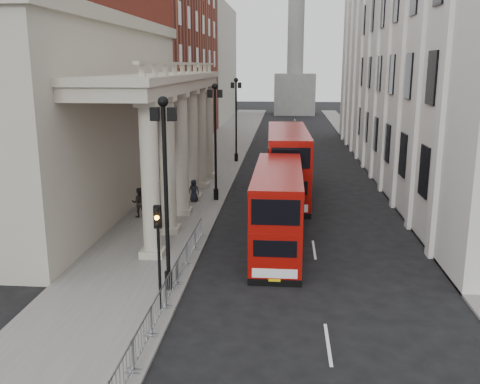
{
  "coord_description": "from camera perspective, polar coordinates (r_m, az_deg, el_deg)",
  "views": [
    {
      "loc": [
        4.34,
        -17.41,
        9.65
      ],
      "look_at": [
        1.98,
        10.3,
        3.03
      ],
      "focal_mm": 40.0,
      "sensor_mm": 36.0,
      "label": 1
    }
  ],
  "objects": [
    {
      "name": "pedestrian_c",
      "position": [
        38.31,
        -4.95,
        0.14
      ],
      "size": [
        0.78,
        0.51,
        1.58
      ],
      "primitive_type": "imported",
      "rotation": [
        0.0,
        0.0,
        6.29
      ],
      "color": "black",
      "rests_on": "sidewalk_west"
    },
    {
      "name": "lamp_post_north",
      "position": [
        53.85,
        -0.42,
        8.33
      ],
      "size": [
        1.05,
        0.44,
        8.32
      ],
      "color": "black",
      "rests_on": "sidewalk_west"
    },
    {
      "name": "traffic_light",
      "position": [
        21.03,
        -8.72,
        -4.91
      ],
      "size": [
        0.28,
        0.33,
        4.3
      ],
      "color": "black",
      "rests_on": "sidewalk_west"
    },
    {
      "name": "bus_far",
      "position": [
        39.63,
        5.08,
        3.15
      ],
      "size": [
        3.17,
        11.8,
        5.06
      ],
      "rotation": [
        0.0,
        0.0,
        0.03
      ],
      "color": "#920B06",
      "rests_on": "ground"
    },
    {
      "name": "east_building",
      "position": [
        50.85,
        18.87,
        15.91
      ],
      "size": [
        8.0,
        55.0,
        25.0
      ],
      "primitive_type": "cube",
      "color": "beige",
      "rests_on": "ground"
    },
    {
      "name": "crowd_barriers",
      "position": [
        22.09,
        -7.96,
        -10.74
      ],
      "size": [
        0.5,
        18.75,
        1.1
      ],
      "color": "gray",
      "rests_on": "sidewalk_west"
    },
    {
      "name": "bus_near",
      "position": [
        28.34,
        4.04,
        -1.7
      ],
      "size": [
        2.52,
        10.17,
        4.39
      ],
      "rotation": [
        0.0,
        0.0,
        -0.0
      ],
      "color": "#8D0B06",
      "rests_on": "ground"
    },
    {
      "name": "portico_building",
      "position": [
        38.57,
        -17.94,
        7.31
      ],
      "size": [
        9.0,
        28.0,
        12.0
      ],
      "primitive_type": "cube",
      "color": "#AAA28E",
      "rests_on": "ground"
    },
    {
      "name": "lamp_post_south",
      "position": [
        22.48,
        -7.94,
        1.08
      ],
      "size": [
        1.05,
        0.44,
        8.32
      ],
      "color": "black",
      "rests_on": "sidewalk_west"
    },
    {
      "name": "west_building_far",
      "position": [
        98.53,
        -3.9,
        13.55
      ],
      "size": [
        9.0,
        30.0,
        20.0
      ],
      "primitive_type": "cube",
      "color": "#AAA28E",
      "rests_on": "ground"
    },
    {
      "name": "lamp_post_mid",
      "position": [
        38.03,
        -2.65,
        6.21
      ],
      "size": [
        1.05,
        0.44,
        8.32
      ],
      "color": "black",
      "rests_on": "sidewalk_west"
    },
    {
      "name": "ground",
      "position": [
        20.37,
        -8.32,
        -15.04
      ],
      "size": [
        260.0,
        260.0,
        0.0
      ],
      "primitive_type": "plane",
      "color": "black",
      "rests_on": "ground"
    },
    {
      "name": "sidewalk_west",
      "position": [
        48.92,
        -3.86,
        2.05
      ],
      "size": [
        6.0,
        140.0,
        0.12
      ],
      "primitive_type": "cube",
      "color": "slate",
      "rests_on": "ground"
    },
    {
      "name": "brick_building",
      "position": [
        67.08,
        -8.17,
        14.4
      ],
      "size": [
        9.0,
        32.0,
        22.0
      ],
      "primitive_type": "cube",
      "color": "maroon",
      "rests_on": "ground"
    },
    {
      "name": "pedestrian_b",
      "position": [
        34.83,
        -10.71,
        -1.1
      ],
      "size": [
        1.1,
        0.96,
        1.92
      ],
      "primitive_type": "imported",
      "rotation": [
        0.0,
        0.0,
        3.43
      ],
      "color": "black",
      "rests_on": "sidewalk_west"
    },
    {
      "name": "monument_column",
      "position": [
        109.6,
        5.98,
        16.62
      ],
      "size": [
        8.0,
        8.0,
        54.2
      ],
      "color": "#60605E",
      "rests_on": "ground"
    },
    {
      "name": "sidewalk_east",
      "position": [
        49.23,
        15.5,
        1.66
      ],
      "size": [
        3.0,
        140.0,
        0.12
      ],
      "primitive_type": "cube",
      "color": "slate",
      "rests_on": "ground"
    },
    {
      "name": "kerb",
      "position": [
        48.57,
        -0.41,
        2.0
      ],
      "size": [
        0.2,
        140.0,
        0.14
      ],
      "primitive_type": "cube",
      "color": "slate",
      "rests_on": "ground"
    },
    {
      "name": "pedestrian_a",
      "position": [
        30.19,
        -9.43,
        -3.57
      ],
      "size": [
        0.68,
        0.53,
        1.65
      ],
      "primitive_type": "imported",
      "rotation": [
        0.0,
        0.0,
        -0.25
      ],
      "color": "black",
      "rests_on": "sidewalk_west"
    }
  ]
}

